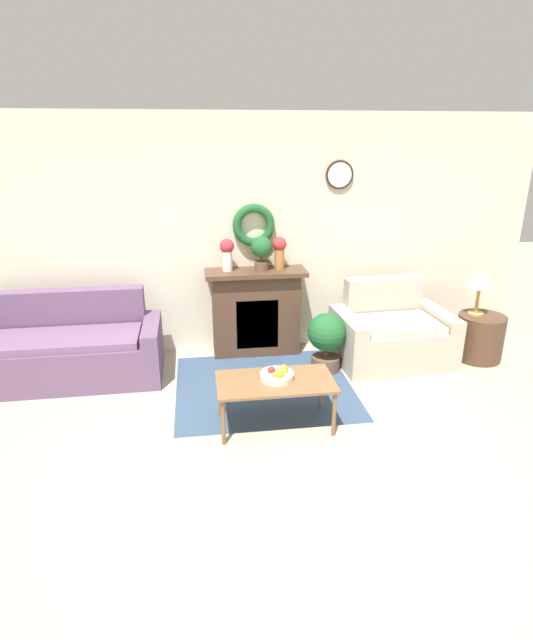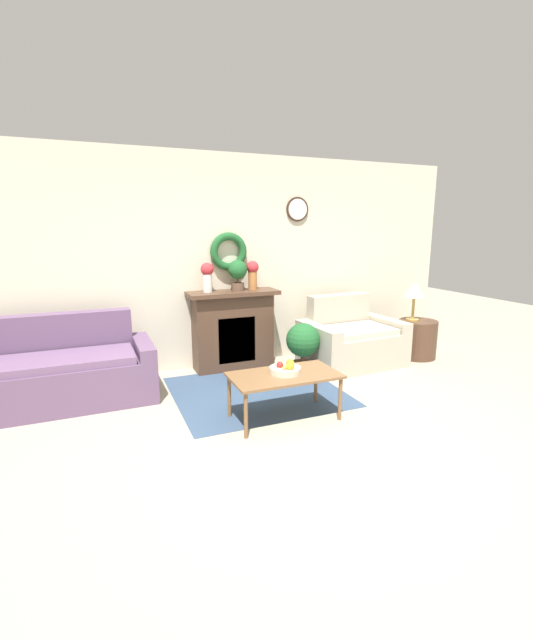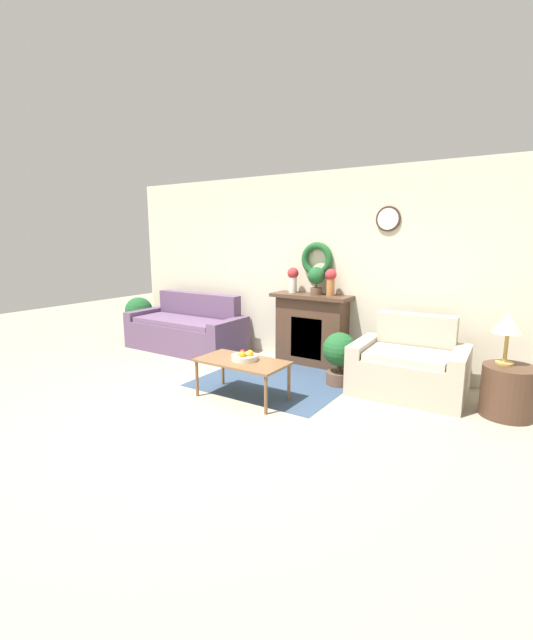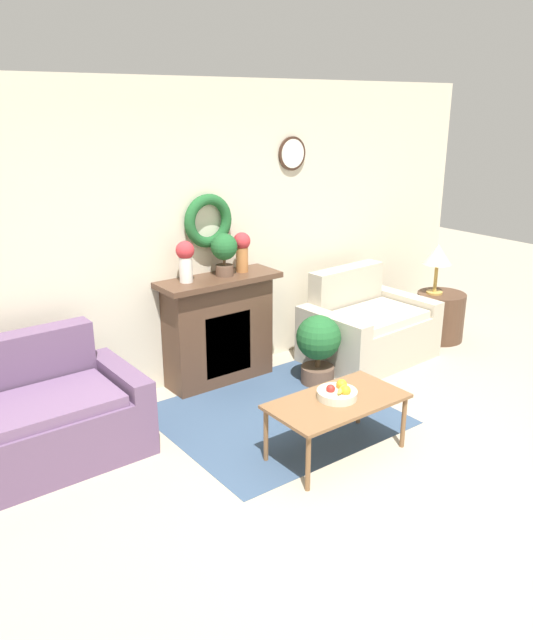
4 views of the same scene
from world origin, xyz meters
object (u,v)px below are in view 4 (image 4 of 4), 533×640
fireplace (219,329)px  side_table_by_loveseat (440,316)px  potted_plant_on_mantel (224,250)px  fruit_bowl (338,393)px  couch_left (2,431)px  coffee_table (337,405)px  potted_plant_floor_by_loveseat (318,344)px  table_lamp (438,256)px  loveseat_right (367,329)px  vase_on_mantel_right (242,249)px  vase_on_mantel_left (185,258)px

fireplace → side_table_by_loveseat: (2.53, -0.55, -0.25)m
potted_plant_on_mantel → fruit_bowl: bearing=-92.7°
fruit_bowl → side_table_by_loveseat: fruit_bowl is taller
fireplace → couch_left: 2.10m
coffee_table → potted_plant_floor_by_loveseat: potted_plant_floor_by_loveseat is taller
table_lamp → potted_plant_on_mantel: (-2.40, 0.48, 0.30)m
loveseat_right → fruit_bowl: size_ratio=4.38×
couch_left → vase_on_mantel_right: size_ratio=5.35×
coffee_table → vase_on_mantel_right: (0.30, 1.64, 0.83)m
potted_plant_floor_by_loveseat → vase_on_mantel_right: bearing=125.1°
side_table_by_loveseat → potted_plant_floor_by_loveseat: (-1.83, -0.05, 0.12)m
fruit_bowl → side_table_by_loveseat: bearing=22.8°
vase_on_mantel_right → potted_plant_on_mantel: size_ratio=0.95×
vase_on_mantel_left → vase_on_mantel_right: size_ratio=0.99×
couch_left → loveseat_right: (3.57, -0.05, -0.00)m
coffee_table → potted_plant_on_mantel: bearing=86.6°
vase_on_mantel_right → couch_left: bearing=-170.5°
fireplace → loveseat_right: fireplace is taller
fruit_bowl → potted_plant_on_mantel: 1.77m
coffee_table → side_table_by_loveseat: size_ratio=1.95×
loveseat_right → vase_on_mantel_left: vase_on_mantel_left is taller
table_lamp → side_table_by_loveseat: bearing=-38.7°
coffee_table → vase_on_mantel_right: size_ratio=2.81×
potted_plant_on_mantel → table_lamp: bearing=-11.3°
potted_plant_floor_by_loveseat → potted_plant_on_mantel: bearing=137.2°
couch_left → vase_on_mantel_right: 2.54m
fruit_bowl → vase_on_mantel_right: vase_on_mantel_right is taller
loveseat_right → vase_on_mantel_right: bearing=157.3°
couch_left → fruit_bowl: (2.06, -1.23, 0.17)m
vase_on_mantel_left → potted_plant_on_mantel: (0.39, -0.02, 0.02)m
fruit_bowl → vase_on_mantel_left: vase_on_mantel_left is taller
fireplace → table_lamp: (2.47, -0.49, 0.43)m
table_lamp → vase_on_mantel_left: vase_on_mantel_left is taller
fruit_bowl → table_lamp: bearing=24.3°
loveseat_right → coffee_table: (-1.53, -1.20, 0.09)m
couch_left → side_table_by_loveseat: bearing=-2.5°
loveseat_right → side_table_by_loveseat: loveseat_right is taller
side_table_by_loveseat → vase_on_mantel_left: size_ratio=1.46×
couch_left → side_table_by_loveseat: couch_left is taller
fireplace → loveseat_right: (1.51, -0.43, -0.20)m
vase_on_mantel_left → potted_plant_floor_by_loveseat: vase_on_mantel_left is taller
vase_on_mantel_left → table_lamp: bearing=-10.2°
table_lamp → potted_plant_floor_by_loveseat: table_lamp is taller
fireplace → coffee_table: size_ratio=1.11×
coffee_table → fruit_bowl: 0.09m
fruit_bowl → vase_on_mantel_right: (0.28, 1.62, 0.74)m
loveseat_right → table_lamp: size_ratio=2.39×
coffee_table → vase_on_mantel_right: bearing=79.5°
couch_left → side_table_by_loveseat: 4.60m
loveseat_right → fruit_bowl: bearing=-145.1°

